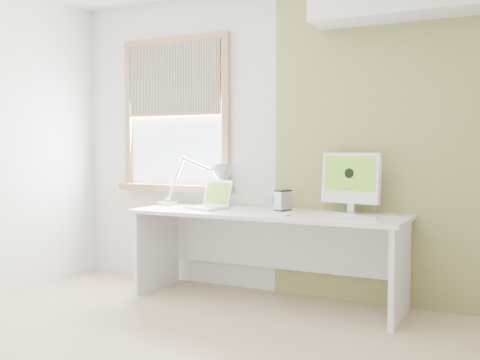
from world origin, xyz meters
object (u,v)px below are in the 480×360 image
Objects in this scene: desk at (269,235)px; external_drive at (283,200)px; desk_lamp at (212,180)px; imac at (351,179)px; laptop at (212,201)px.

external_drive reaches higher than desk.
desk_lamp is 1.63× the size of imac.
imac is (1.22, 0.02, 0.03)m from desk_lamp.
imac reaches higher than external_drive.
laptop reaches higher than desk.
desk_lamp is 0.70m from external_drive.
imac reaches higher than laptop.
laptop is at bearing -170.72° from external_drive.
imac reaches higher than desk_lamp.
external_drive is (0.68, -0.04, -0.15)m from desk_lamp.
desk_lamp reaches higher than desk.
desk_lamp is at bearing 118.65° from laptop.
imac is at bearing 13.11° from desk.
desk is 0.79m from imac.
desk is at bearing -166.89° from imac.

